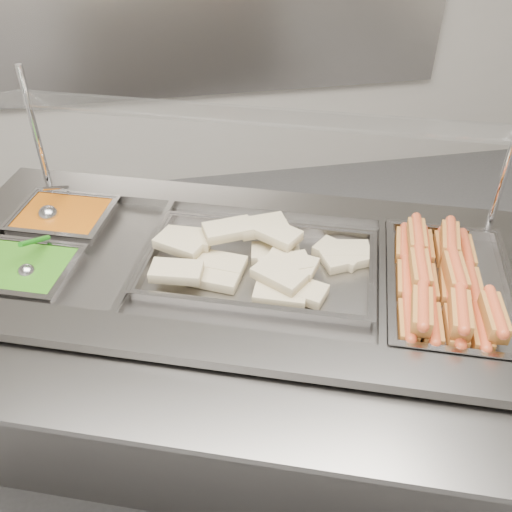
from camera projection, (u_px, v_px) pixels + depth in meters
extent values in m
cube|color=slate|center=(242.00, 361.00, 2.01)|extent=(1.93, 1.30, 0.86)
cube|color=slate|center=(214.00, 347.00, 1.46)|extent=(1.79, 0.75, 0.03)
cube|color=slate|center=(259.00, 202.00, 2.00)|extent=(1.79, 0.75, 0.03)
cube|color=black|center=(241.00, 291.00, 1.80)|extent=(1.70, 1.08, 0.02)
cube|color=slate|center=(382.00, 276.00, 1.67)|extent=(0.21, 0.54, 0.01)
cube|color=slate|center=(146.00, 251.00, 1.76)|extent=(0.21, 0.54, 0.01)
cube|color=slate|center=(200.00, 407.00, 1.36)|extent=(1.76, 0.84, 0.02)
cylinder|color=silver|center=(35.00, 128.00, 1.94)|extent=(0.02, 0.02, 0.44)
cylinder|color=silver|center=(507.00, 165.00, 1.73)|extent=(0.02, 0.02, 0.44)
cube|color=silver|center=(251.00, 115.00, 1.65)|extent=(1.63, 0.83, 0.08)
cube|color=#AE4209|center=(65.00, 223.00, 1.94)|extent=(0.33, 0.30, 0.09)
cube|color=#256A10|center=(24.00, 277.00, 1.72)|extent=(0.33, 0.30, 0.09)
cube|color=#995320|center=(408.00, 324.00, 1.53)|extent=(0.10, 0.16, 0.05)
cylinder|color=#C34123|center=(409.00, 318.00, 1.52)|extent=(0.08, 0.16, 0.03)
cube|color=#995320|center=(406.00, 282.00, 1.67)|extent=(0.10, 0.16, 0.05)
cylinder|color=#C34123|center=(407.00, 277.00, 1.65)|extent=(0.09, 0.16, 0.03)
cube|color=#995320|center=(404.00, 247.00, 1.80)|extent=(0.10, 0.16, 0.05)
cylinder|color=#C34123|center=(405.00, 242.00, 1.79)|extent=(0.09, 0.16, 0.03)
cube|color=#995320|center=(431.00, 327.00, 1.53)|extent=(0.10, 0.16, 0.05)
cylinder|color=#C34123|center=(433.00, 321.00, 1.51)|extent=(0.08, 0.16, 0.03)
cube|color=#995320|center=(427.00, 285.00, 1.66)|extent=(0.10, 0.16, 0.05)
cylinder|color=#C34123|center=(428.00, 279.00, 1.65)|extent=(0.08, 0.16, 0.03)
cube|color=#995320|center=(424.00, 249.00, 1.79)|extent=(0.10, 0.16, 0.05)
cylinder|color=#C34123|center=(425.00, 244.00, 1.78)|extent=(0.08, 0.16, 0.03)
cube|color=#995320|center=(455.00, 329.00, 1.52)|extent=(0.10, 0.16, 0.05)
cylinder|color=#C34123|center=(457.00, 324.00, 1.50)|extent=(0.08, 0.16, 0.03)
cube|color=#995320|center=(449.00, 287.00, 1.65)|extent=(0.10, 0.16, 0.05)
cylinder|color=#C34123|center=(451.00, 281.00, 1.64)|extent=(0.09, 0.16, 0.03)
cube|color=#995320|center=(444.00, 251.00, 1.79)|extent=(0.10, 0.16, 0.05)
cylinder|color=#C34123|center=(445.00, 246.00, 1.77)|extent=(0.08, 0.16, 0.03)
cube|color=#995320|center=(479.00, 332.00, 1.51)|extent=(0.10, 0.16, 0.05)
cylinder|color=#C34123|center=(481.00, 326.00, 1.50)|extent=(0.08, 0.16, 0.03)
cube|color=#995320|center=(471.00, 289.00, 1.64)|extent=(0.10, 0.16, 0.05)
cylinder|color=#C34123|center=(473.00, 284.00, 1.63)|extent=(0.08, 0.16, 0.03)
cube|color=#995320|center=(464.00, 254.00, 1.78)|extent=(0.10, 0.16, 0.05)
cylinder|color=#C34123|center=(466.00, 248.00, 1.76)|extent=(0.08, 0.16, 0.03)
cube|color=#995320|center=(422.00, 311.00, 1.50)|extent=(0.11, 0.16, 0.05)
cylinder|color=#C34123|center=(423.00, 305.00, 1.49)|extent=(0.09, 0.16, 0.03)
cube|color=#995320|center=(420.00, 270.00, 1.63)|extent=(0.09, 0.16, 0.05)
cylinder|color=#C34123|center=(421.00, 264.00, 1.62)|extent=(0.08, 0.16, 0.03)
cube|color=#995320|center=(417.00, 238.00, 1.76)|extent=(0.10, 0.16, 0.05)
cylinder|color=#C34123|center=(418.00, 232.00, 1.74)|extent=(0.08, 0.16, 0.03)
cube|color=#995320|center=(460.00, 314.00, 1.49)|extent=(0.10, 0.16, 0.05)
cylinder|color=#C34123|center=(462.00, 308.00, 1.48)|extent=(0.09, 0.16, 0.03)
cube|color=#995320|center=(455.00, 274.00, 1.62)|extent=(0.09, 0.16, 0.05)
cylinder|color=#C34123|center=(457.00, 268.00, 1.61)|extent=(0.07, 0.17, 0.03)
cube|color=#995320|center=(450.00, 241.00, 1.74)|extent=(0.11, 0.16, 0.05)
cylinder|color=#C34123|center=(451.00, 235.00, 1.73)|extent=(0.09, 0.16, 0.03)
cube|color=#995320|center=(494.00, 317.00, 1.48)|extent=(0.09, 0.16, 0.05)
cylinder|color=#C34123|center=(496.00, 311.00, 1.47)|extent=(0.08, 0.17, 0.03)
cube|color=tan|center=(300.00, 290.00, 1.63)|extent=(0.17, 0.16, 0.03)
cube|color=tan|center=(347.00, 258.00, 1.75)|extent=(0.16, 0.10, 0.03)
cube|color=tan|center=(345.00, 251.00, 1.77)|extent=(0.16, 0.11, 0.03)
cube|color=tan|center=(339.00, 254.00, 1.77)|extent=(0.16, 0.17, 0.03)
cube|color=tan|center=(275.00, 254.00, 1.76)|extent=(0.16, 0.11, 0.03)
cube|color=tan|center=(214.00, 277.00, 1.67)|extent=(0.17, 0.14, 0.03)
cube|color=tan|center=(221.00, 264.00, 1.72)|extent=(0.17, 0.14, 0.03)
cube|color=tan|center=(280.00, 294.00, 1.61)|extent=(0.17, 0.13, 0.03)
cube|color=tan|center=(180.00, 244.00, 1.74)|extent=(0.17, 0.16, 0.03)
cube|color=tan|center=(279.00, 276.00, 1.63)|extent=(0.16, 0.17, 0.03)
cube|color=tan|center=(188.00, 238.00, 1.77)|extent=(0.17, 0.13, 0.03)
cube|color=tan|center=(285.00, 266.00, 1.66)|extent=(0.15, 0.10, 0.03)
cube|color=tan|center=(176.00, 271.00, 1.64)|extent=(0.17, 0.12, 0.03)
cube|color=tan|center=(291.00, 264.00, 1.68)|extent=(0.17, 0.15, 0.03)
cube|color=tan|center=(228.00, 230.00, 1.75)|extent=(0.16, 0.10, 0.03)
cube|color=tan|center=(276.00, 233.00, 1.74)|extent=(0.16, 0.17, 0.03)
cube|color=tan|center=(263.00, 226.00, 1.78)|extent=(0.16, 0.10, 0.03)
sphere|color=silver|center=(49.00, 215.00, 1.91)|extent=(0.07, 0.07, 0.07)
cylinder|color=silver|center=(55.00, 188.00, 1.93)|extent=(0.07, 0.16, 0.10)
sphere|color=silver|center=(27.00, 273.00, 1.68)|extent=(0.06, 0.06, 0.06)
cylinder|color=#197514|center=(35.00, 241.00, 1.70)|extent=(0.06, 0.14, 0.09)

